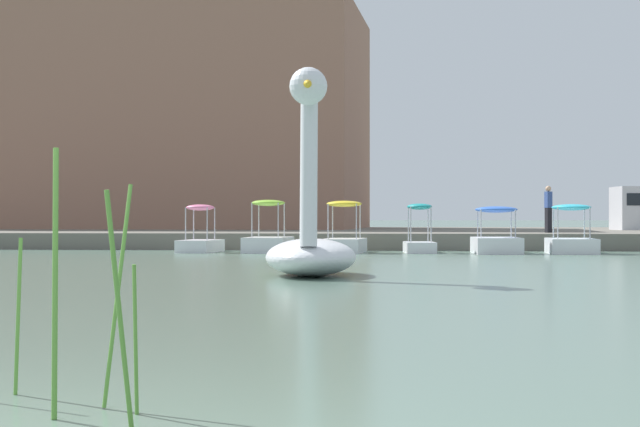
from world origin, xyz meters
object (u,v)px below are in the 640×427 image
at_px(pedal_boat_blue, 496,240).
at_px(pedal_boat_pink, 200,239).
at_px(pedal_boat_lime, 268,238).
at_px(person_on_path, 548,208).
at_px(pedal_boat_cyan, 571,239).
at_px(pedal_boat_yellow, 344,238).
at_px(pedal_boat_teal, 420,237).
at_px(swan_boat, 311,237).

height_order(pedal_boat_blue, pedal_boat_pink, pedal_boat_pink).
height_order(pedal_boat_lime, person_on_path, person_on_path).
relative_size(pedal_boat_cyan, pedal_boat_yellow, 0.95).
relative_size(pedal_boat_teal, person_on_path, 1.07).
bearing_deg(pedal_boat_cyan, swan_boat, -118.76).
bearing_deg(pedal_boat_teal, swan_boat, -99.91).
bearing_deg(pedal_boat_blue, pedal_boat_pink, 178.21).
relative_size(swan_boat, pedal_boat_cyan, 1.66).
relative_size(pedal_boat_cyan, person_on_path, 1.39).
xyz_separation_m(pedal_boat_cyan, pedal_boat_lime, (-9.68, 0.21, 0.01)).
bearing_deg(pedal_boat_teal, person_on_path, 44.38).
height_order(pedal_boat_cyan, pedal_boat_blue, pedal_boat_cyan).
xyz_separation_m(pedal_boat_blue, pedal_boat_lime, (-7.32, 0.34, 0.04)).
xyz_separation_m(pedal_boat_teal, pedal_boat_pink, (-7.15, -0.01, -0.07)).
bearing_deg(pedal_boat_cyan, person_on_path, 90.80).
distance_m(pedal_boat_blue, pedal_boat_pink, 9.57).
xyz_separation_m(swan_boat, pedal_boat_blue, (4.69, 12.71, -0.32)).
bearing_deg(swan_boat, pedal_boat_yellow, 90.66).
bearing_deg(pedal_boat_teal, pedal_boat_blue, -7.24).
bearing_deg(pedal_boat_lime, swan_boat, -78.57).
distance_m(pedal_boat_yellow, pedal_boat_lime, 2.49).
bearing_deg(pedal_boat_cyan, pedal_boat_yellow, 178.91).
xyz_separation_m(pedal_boat_teal, person_on_path, (4.70, 4.60, 0.97)).
height_order(pedal_boat_teal, pedal_boat_pink, pedal_boat_teal).
distance_m(pedal_boat_lime, pedal_boat_pink, 2.24).
relative_size(pedal_boat_pink, person_on_path, 1.28).
distance_m(pedal_boat_pink, person_on_path, 12.76).
distance_m(pedal_boat_yellow, person_on_path, 8.56).
relative_size(pedal_boat_yellow, pedal_boat_lime, 1.06).
bearing_deg(pedal_boat_teal, pedal_boat_pink, -179.94).
bearing_deg(person_on_path, swan_boat, -111.61).
distance_m(pedal_boat_blue, pedal_boat_lime, 7.33).
distance_m(swan_boat, pedal_boat_blue, 13.55).
height_order(pedal_boat_blue, pedal_boat_yellow, pedal_boat_yellow).
height_order(swan_boat, person_on_path, swan_boat).
height_order(swan_boat, pedal_boat_blue, swan_boat).
height_order(pedal_boat_cyan, person_on_path, person_on_path).
bearing_deg(person_on_path, pedal_boat_cyan, -89.20).
xyz_separation_m(pedal_boat_cyan, pedal_boat_yellow, (-7.19, 0.14, -0.00)).
height_order(pedal_boat_yellow, pedal_boat_lime, pedal_boat_lime).
bearing_deg(pedal_boat_teal, pedal_boat_lime, 179.64).
bearing_deg(pedal_boat_cyan, pedal_boat_blue, -176.86).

